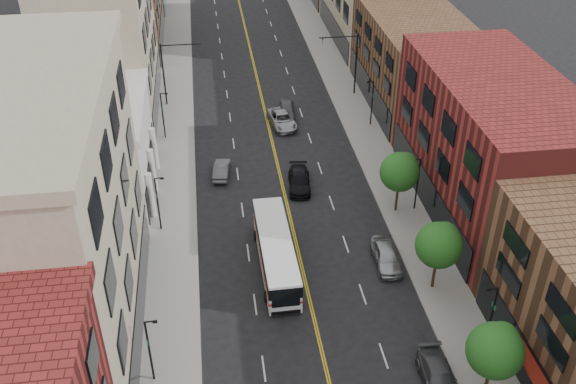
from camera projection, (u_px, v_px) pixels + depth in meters
name	position (u px, v px, depth m)	size (l,w,h in m)	color
sidewalk_left	(175.00, 162.00, 63.14)	(4.00, 110.00, 0.15)	gray
sidewalk_right	(373.00, 148.00, 65.39)	(4.00, 110.00, 0.15)	gray
bldg_l_tanoffice	(41.00, 228.00, 39.27)	(10.00, 22.00, 18.00)	tan
bldg_l_white	(90.00, 152.00, 56.87)	(10.00, 14.00, 8.00)	silver
bldg_l_far_a	(101.00, 32.00, 68.10)	(10.00, 20.00, 18.00)	tan
bldg_r_mid	(491.00, 146.00, 53.83)	(10.00, 22.00, 12.00)	maroon
bldg_r_far_a	(415.00, 61.00, 71.68)	(10.00, 20.00, 10.00)	brown
tree_r_1	(496.00, 349.00, 37.59)	(3.40, 3.40, 5.59)	black
tree_r_2	(440.00, 244.00, 45.83)	(3.40, 3.40, 5.59)	black
tree_r_3	(401.00, 171.00, 54.07)	(3.40, 3.40, 5.59)	black
lamp_l_1	(150.00, 348.00, 39.18)	(0.81, 0.55, 5.05)	black
lamp_l_2	(158.00, 201.00, 52.36)	(0.81, 0.55, 5.05)	black
lamp_l_3	(163.00, 113.00, 65.54)	(0.81, 0.55, 5.05)	black
lamp_r_1	(491.00, 313.00, 41.65)	(0.81, 0.55, 5.05)	black
lamp_r_2	(417.00, 181.00, 54.83)	(0.81, 0.55, 5.05)	black
lamp_r_3	(372.00, 100.00, 68.01)	(0.81, 0.55, 5.05)	black
signal_mast_left	(169.00, 67.00, 71.28)	(4.49, 0.18, 7.20)	black
signal_mast_right	(350.00, 57.00, 73.59)	(4.49, 0.18, 7.20)	black
city_bus	(276.00, 251.00, 49.11)	(2.74, 11.03, 2.83)	white
car_parked_mid	(438.00, 378.00, 40.10)	(1.98, 4.88, 1.42)	#434347
car_parked_far	(386.00, 256.00, 49.92)	(1.86, 4.61, 1.57)	#A5A8AC
car_lane_behind	(222.00, 170.00, 60.80)	(1.39, 3.98, 1.31)	#4F5055
car_lane_a	(299.00, 181.00, 59.07)	(1.99, 4.88, 1.42)	black
car_lane_b	(282.00, 120.00, 69.19)	(2.45, 5.31, 1.48)	#999BA0
car_lane_c	(287.00, 110.00, 71.12)	(1.78, 4.43, 1.51)	#4A4A4F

